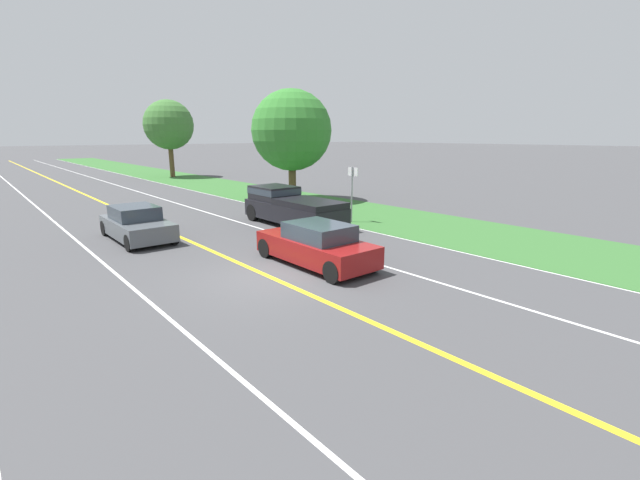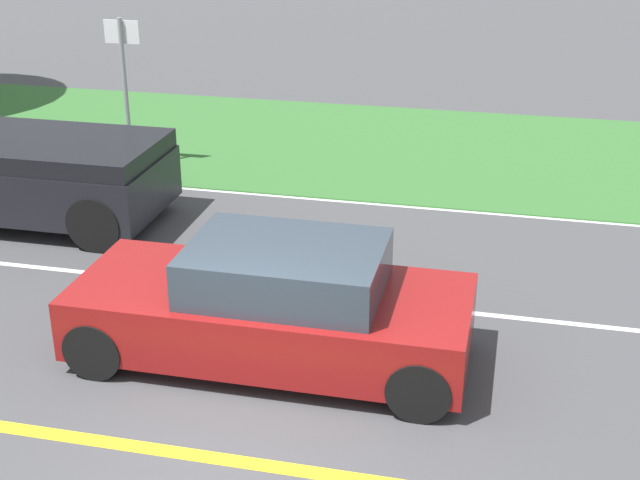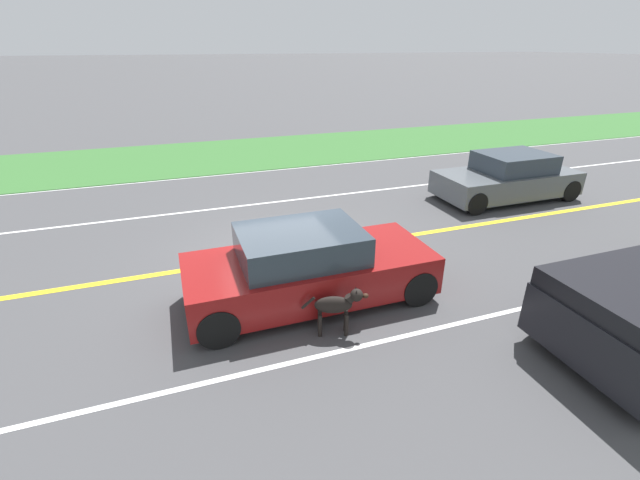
% 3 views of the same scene
% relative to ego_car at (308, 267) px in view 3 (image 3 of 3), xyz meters
% --- Properties ---
extents(ground_plane, '(400.00, 400.00, 0.00)m').
position_rel_ego_car_xyz_m(ground_plane, '(-1.91, -0.07, -0.66)').
color(ground_plane, '#424244').
extents(centre_divider_line, '(0.18, 160.00, 0.01)m').
position_rel_ego_car_xyz_m(centre_divider_line, '(-1.91, -0.07, -0.66)').
color(centre_divider_line, yellow).
rests_on(centre_divider_line, ground).
extents(lane_edge_line_left, '(0.14, 160.00, 0.01)m').
position_rel_ego_car_xyz_m(lane_edge_line_left, '(-8.91, -0.07, -0.66)').
color(lane_edge_line_left, white).
rests_on(lane_edge_line_left, ground).
extents(lane_dash_same_dir, '(0.10, 160.00, 0.01)m').
position_rel_ego_car_xyz_m(lane_dash_same_dir, '(1.59, -0.07, -0.66)').
color(lane_dash_same_dir, white).
rests_on(lane_dash_same_dir, ground).
extents(lane_dash_oncoming, '(0.10, 160.00, 0.01)m').
position_rel_ego_car_xyz_m(lane_dash_oncoming, '(-5.41, -0.07, -0.66)').
color(lane_dash_oncoming, white).
rests_on(lane_dash_oncoming, ground).
extents(grass_verge_left, '(6.00, 160.00, 0.03)m').
position_rel_ego_car_xyz_m(grass_verge_left, '(-11.91, -0.07, -0.65)').
color(grass_verge_left, '#33662D').
rests_on(grass_verge_left, ground).
extents(ego_car, '(1.85, 4.42, 1.41)m').
position_rel_ego_car_xyz_m(ego_car, '(0.00, 0.00, 0.00)').
color(ego_car, maroon).
rests_on(ego_car, ground).
extents(dog, '(0.43, 1.04, 0.85)m').
position_rel_ego_car_xyz_m(dog, '(1.14, 0.13, -0.12)').
color(dog, black).
rests_on(dog, ground).
extents(oncoming_car, '(1.89, 4.21, 1.38)m').
position_rel_ego_car_xyz_m(oncoming_car, '(-3.41, 7.43, -0.02)').
color(oncoming_car, '#51565B').
rests_on(oncoming_car, ground).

